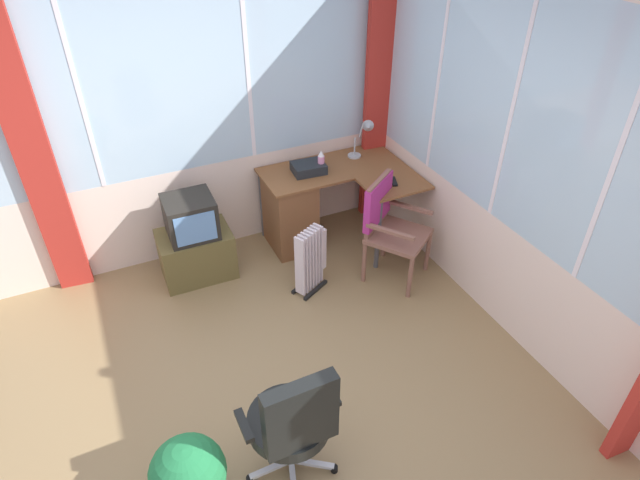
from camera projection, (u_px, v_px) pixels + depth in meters
The scene contains 15 objects.
ground at pixel (275, 420), 3.74m from camera, with size 5.05×5.31×0.06m, color #90744C.
north_window_panel at pixel (174, 118), 4.52m from camera, with size 4.05×0.07×2.74m.
east_window_panel at pixel (548, 184), 3.62m from camera, with size 0.07×4.31×2.74m.
curtain_north_left at pixel (32, 152), 4.10m from camera, with size 0.27×0.07×2.64m, color #B72C23.
curtain_corner at pixel (378, 93), 5.11m from camera, with size 0.27×0.07×2.64m, color #B72C23.
desk at pixel (298, 207), 5.14m from camera, with size 1.35×1.02×0.77m.
desk_lamp at pixel (365, 134), 5.09m from camera, with size 0.24×0.21×0.38m.
tv_remote at pixel (394, 181), 4.83m from camera, with size 0.04×0.15×0.02m, color black.
spray_bottle at pixel (321, 162), 4.94m from camera, with size 0.06×0.06×0.22m.
paper_tray at pixel (309, 168), 4.97m from camera, with size 0.30×0.23×0.09m, color #1F2427.
wooden_armchair at pixel (386, 218), 4.68m from camera, with size 0.67×0.67×0.95m.
office_chair at pixel (294, 421), 3.05m from camera, with size 0.60×0.58×0.98m.
tv_on_stand at pixel (195, 242), 4.78m from camera, with size 0.65×0.45×0.81m.
space_heater at pixel (311, 259), 4.65m from camera, with size 0.37×0.30×0.63m.
potted_plant at pixel (189, 476), 3.06m from camera, with size 0.44×0.44×0.54m.
Camera 1 is at (-0.68, -2.20, 3.19)m, focal length 29.96 mm.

